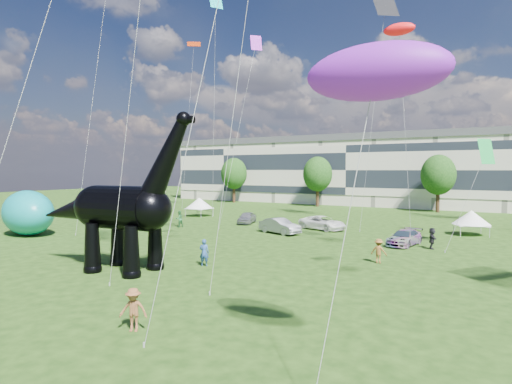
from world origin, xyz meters
The scene contains 14 objects.
ground centered at (0.00, 0.00, 0.00)m, with size 220.00×220.00×0.00m, color #16330C.
terrace_row centered at (-8.00, 62.00, 6.00)m, with size 78.00×11.00×12.00m, color beige.
tree_far_left centered at (-30.00, 53.00, 6.29)m, with size 5.20×5.20×9.44m.
tree_mid_left centered at (-12.00, 53.00, 6.29)m, with size 5.20×5.20×9.44m.
tree_mid_right centered at (8.00, 53.00, 6.29)m, with size 5.20×5.20×9.44m.
dinosaur_sculpture centered at (-4.15, 1.23, 3.94)m, with size 12.81×3.90×10.43m.
car_silver centered at (-9.83, 26.03, 0.71)m, with size 1.68×4.17×1.42m, color #B8B9BE.
car_grey centered at (-2.52, 20.80, 0.79)m, with size 1.67×4.78×1.58m, color gray.
car_white centered at (0.16, 25.74, 0.75)m, with size 2.50×5.42×1.50m, color white.
car_dark centered at (9.98, 20.39, 0.67)m, with size 1.89×4.65×1.35m, color #595960.
gazebo_near centered at (14.43, 29.88, 1.75)m, with size 4.58×4.58×2.50m.
gazebo_left centered at (-19.99, 29.50, 1.85)m, with size 3.78×3.78×2.63m.
inflatable_teal centered at (-23.70, 6.84, 2.25)m, with size 7.22×4.51×4.51m, color #0B898F.
visitors centered at (-1.49, 13.25, 0.88)m, with size 43.27×42.57×1.89m.
Camera 1 is at (18.01, -17.84, 6.58)m, focal length 30.00 mm.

